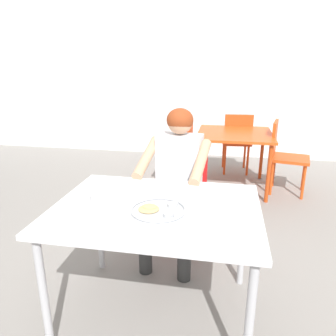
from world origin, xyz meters
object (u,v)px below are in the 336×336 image
object	(u,v)px
table_foreground	(157,217)
thali_tray	(158,210)
chair_red_far	(237,139)
drinking_cup	(84,197)
chair_red_right	(283,152)
table_background_red	(234,139)
chair_foreground	(182,188)
diner_foreground	(176,172)
chair_red_left	(181,147)

from	to	relation	value
table_foreground	thali_tray	size ratio (longest dim) A/B	3.81
table_foreground	chair_red_far	size ratio (longest dim) A/B	1.35
drinking_cup	chair_red_far	bearing A→B (deg)	72.21
chair_red_right	table_foreground	bearing A→B (deg)	-115.08
thali_tray	table_background_red	size ratio (longest dim) A/B	0.33
table_foreground	chair_foreground	distance (m)	0.91
drinking_cup	diner_foreground	world-z (taller)	diner_foreground
chair_foreground	chair_red_far	bearing A→B (deg)	75.99
chair_red_right	chair_red_far	bearing A→B (deg)	130.32
drinking_cup	table_background_red	bearing A→B (deg)	69.20
thali_tray	table_background_red	xyz separation A→B (m)	(0.45, 2.37, -0.11)
diner_foreground	chair_red_right	world-z (taller)	diner_foreground
table_foreground	chair_red_far	bearing A→B (deg)	79.71
diner_foreground	chair_red_far	bearing A→B (deg)	76.85
thali_tray	drinking_cup	size ratio (longest dim) A/B	3.51
chair_red_right	table_background_red	bearing A→B (deg)	175.91
table_foreground	chair_red_far	world-z (taller)	chair_red_far
drinking_cup	chair_foreground	world-z (taller)	chair_foreground
drinking_cup	diner_foreground	xyz separation A→B (m)	(0.42, 0.72, -0.07)
diner_foreground	table_background_red	size ratio (longest dim) A/B	1.28
table_background_red	chair_red_left	xyz separation A→B (m)	(-0.67, -0.02, -0.13)
table_background_red	chair_red_right	world-z (taller)	chair_red_right
thali_tray	chair_red_far	bearing A→B (deg)	80.43
chair_red_left	chair_red_far	size ratio (longest dim) A/B	0.99
thali_tray	chair_foreground	size ratio (longest dim) A/B	0.36
table_foreground	thali_tray	xyz separation A→B (m)	(0.03, -0.07, 0.08)
drinking_cup	chair_red_far	xyz separation A→B (m)	(0.94, 2.93, -0.28)
table_background_red	chair_red_left	bearing A→B (deg)	-178.65
drinking_cup	chair_red_right	bearing A→B (deg)	57.42
table_background_red	drinking_cup	bearing A→B (deg)	-110.80
drinking_cup	chair_red_left	xyz separation A→B (m)	(0.23, 2.33, -0.28)
table_foreground	chair_red_right	world-z (taller)	chair_red_right
chair_red_left	chair_foreground	bearing A→B (deg)	-81.11
chair_red_left	chair_red_right	distance (m)	1.25
thali_tray	drinking_cup	distance (m)	0.45
diner_foreground	chair_red_far	xyz separation A→B (m)	(0.52, 2.21, -0.22)
chair_red_left	chair_red_right	world-z (taller)	chair_red_right
table_background_red	chair_red_right	bearing A→B (deg)	-4.09
chair_foreground	table_background_red	world-z (taller)	chair_foreground
thali_tray	diner_foreground	world-z (taller)	diner_foreground
table_foreground	table_background_red	size ratio (longest dim) A/B	1.25
thali_tray	chair_red_right	size ratio (longest dim) A/B	0.35
chair_red_left	thali_tray	bearing A→B (deg)	-84.73
table_foreground	diner_foreground	xyz separation A→B (m)	(0.01, 0.67, 0.05)
chair_foreground	diner_foreground	bearing A→B (deg)	-95.12
chair_foreground	table_foreground	bearing A→B (deg)	-91.73
thali_tray	table_background_red	distance (m)	2.41
diner_foreground	chair_red_left	bearing A→B (deg)	97.00
diner_foreground	table_background_red	distance (m)	1.69
table_foreground	chair_red_left	bearing A→B (deg)	94.77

